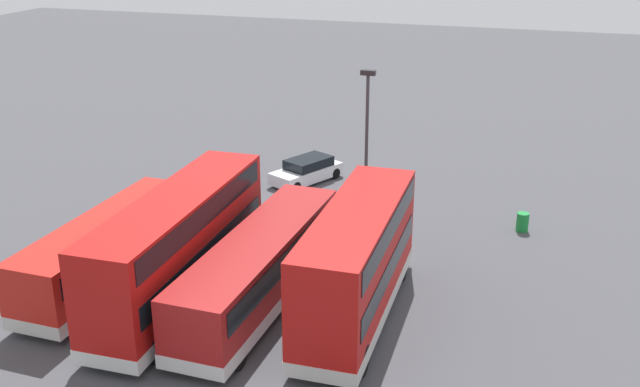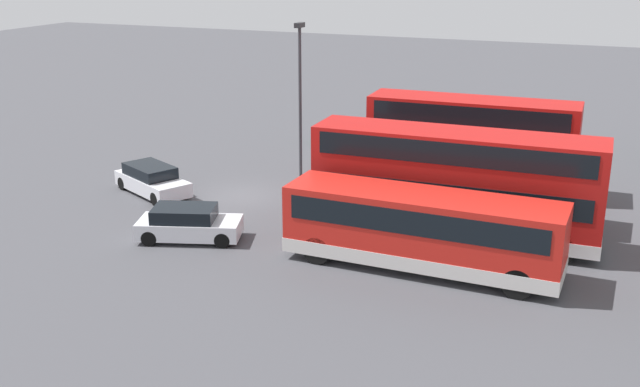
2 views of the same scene
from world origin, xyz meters
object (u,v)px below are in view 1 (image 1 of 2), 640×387
at_px(bus_double_decker_near_end, 357,261).
at_px(car_hatchback_silver, 307,170).
at_px(car_small_green, 197,190).
at_px(waste_bin_yellow, 522,222).
at_px(bus_double_decker_third, 179,245).
at_px(lamp_post_tall, 367,139).
at_px(bus_single_deck_second, 260,267).
at_px(bus_single_deck_fourth, 109,248).

relative_size(bus_double_decker_near_end, car_hatchback_silver, 2.14).
distance_m(car_small_green, waste_bin_yellow, 17.26).
height_order(bus_double_decker_third, lamp_post_tall, lamp_post_tall).
xyz_separation_m(bus_single_deck_second, car_hatchback_silver, (2.92, -14.31, -0.92)).
bearing_deg(bus_double_decker_third, car_small_green, -66.50).
height_order(bus_single_deck_second, bus_double_decker_third, bus_double_decker_third).
distance_m(car_hatchback_silver, lamp_post_tall, 8.66).
relative_size(bus_single_deck_fourth, car_hatchback_silver, 2.17).
height_order(bus_double_decker_near_end, bus_single_deck_fourth, bus_double_decker_near_end).
bearing_deg(bus_single_deck_second, bus_single_deck_fourth, 2.90).
bearing_deg(lamp_post_tall, waste_bin_yellow, -163.20).
bearing_deg(car_hatchback_silver, bus_double_decker_third, 89.05).
bearing_deg(bus_double_decker_third, bus_single_deck_second, -167.02).
relative_size(car_hatchback_silver, waste_bin_yellow, 5.07).
bearing_deg(bus_single_deck_fourth, car_hatchback_silver, -104.69).
bearing_deg(bus_double_decker_near_end, lamp_post_tall, -77.40).
height_order(bus_single_deck_second, car_hatchback_silver, bus_single_deck_second).
bearing_deg(bus_double_decker_third, lamp_post_tall, -119.73).
distance_m(bus_double_decker_third, car_small_green, 11.13).
distance_m(bus_single_deck_fourth, car_small_green, 9.76).
bearing_deg(bus_single_deck_second, bus_double_decker_near_end, -178.80).
bearing_deg(waste_bin_yellow, bus_double_decker_third, 41.99).
distance_m(bus_single_deck_second, waste_bin_yellow, 14.53).
bearing_deg(bus_single_deck_fourth, car_small_green, -85.34).
bearing_deg(lamp_post_tall, bus_single_deck_fourth, 44.98).
bearing_deg(lamp_post_tall, bus_double_decker_third, 60.27).
distance_m(car_hatchback_silver, car_small_green, 6.79).
bearing_deg(bus_double_decker_near_end, car_small_green, -38.70).
height_order(lamp_post_tall, waste_bin_yellow, lamp_post_tall).
height_order(car_hatchback_silver, lamp_post_tall, lamp_post_tall).
xyz_separation_m(bus_single_deck_second, car_small_green, (7.55, -9.35, -0.92)).
height_order(car_small_green, waste_bin_yellow, car_small_green).
relative_size(car_small_green, waste_bin_yellow, 4.80).
xyz_separation_m(bus_single_deck_second, bus_single_deck_fourth, (6.76, 0.34, -0.00)).
relative_size(bus_single_deck_second, waste_bin_yellow, 12.71).
distance_m(bus_single_deck_second, car_hatchback_silver, 14.64).
height_order(car_hatchback_silver, waste_bin_yellow, car_hatchback_silver).
xyz_separation_m(bus_single_deck_second, bus_double_decker_third, (3.17, 0.73, 0.83)).
height_order(car_hatchback_silver, car_small_green, same).
bearing_deg(bus_double_decker_third, bus_double_decker_near_end, -173.53).
xyz_separation_m(bus_double_decker_near_end, bus_single_deck_second, (4.01, 0.08, -0.82)).
bearing_deg(waste_bin_yellow, bus_single_deck_second, 48.25).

